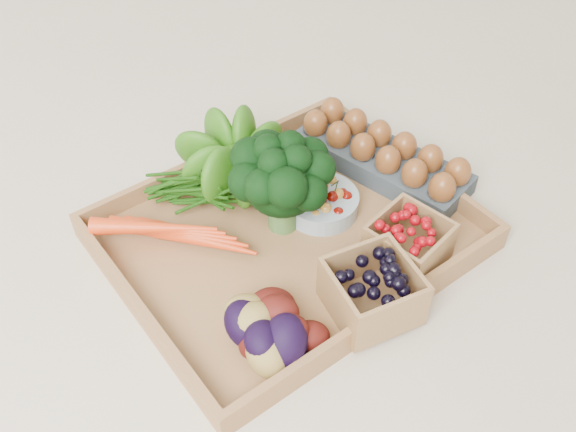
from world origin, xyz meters
TOP-DOWN VIEW (x-y plane):
  - ground at (0.00, 0.00)m, footprint 4.00×4.00m
  - tray at (0.00, 0.00)m, footprint 0.55×0.45m
  - carrots at (-0.15, 0.09)m, footprint 0.20×0.14m
  - lettuce at (0.01, 0.15)m, footprint 0.14×0.14m
  - broccoli at (0.01, 0.02)m, footprint 0.16×0.16m
  - cherry_bowl at (0.08, 0.01)m, footprint 0.13×0.13m
  - egg_carton at (0.23, 0.03)m, footprint 0.18×0.34m
  - potatoes at (-0.15, -0.15)m, footprint 0.16×0.16m
  - punnet_blackberry at (0.01, -0.19)m, footprint 0.14×0.14m
  - punnet_raspberry at (0.12, -0.15)m, footprint 0.12×0.12m

SIDE VIEW (x-z plane):
  - ground at x=0.00m, z-range 0.00..0.00m
  - tray at x=0.00m, z-range 0.00..0.01m
  - cherry_bowl at x=0.08m, z-range 0.01..0.05m
  - egg_carton at x=0.23m, z-range 0.01..0.05m
  - carrots at x=-0.15m, z-range 0.01..0.06m
  - punnet_raspberry at x=0.12m, z-range 0.01..0.09m
  - punnet_blackberry at x=0.01m, z-range 0.01..0.10m
  - potatoes at x=-0.15m, z-range 0.01..0.11m
  - broccoli at x=0.01m, z-range 0.02..0.14m
  - lettuce at x=0.01m, z-range 0.02..0.15m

